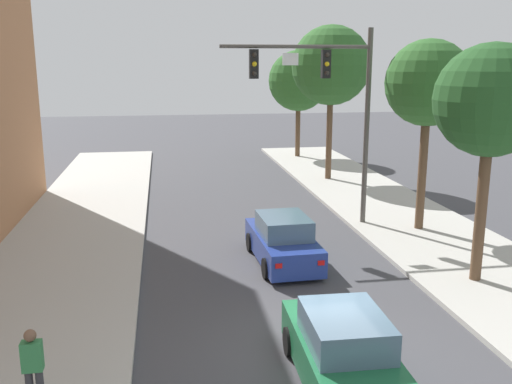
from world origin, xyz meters
TOP-DOWN VIEW (x-y plane):
  - ground_plane at (0.00, 0.00)m, footprint 120.00×120.00m
  - sidewalk_left at (-6.50, 0.00)m, footprint 5.00×60.00m
  - traffic_signal_mast at (3.01, 9.89)m, footprint 5.76×0.38m
  - car_lead_blue at (0.53, 6.19)m, footprint 1.94×4.29m
  - car_following_green at (0.21, -1.05)m, footprint 1.92×4.28m
  - pedestrian_sidewalk_left_walker at (-5.64, -1.25)m, footprint 0.36×0.22m
  - street_tree_nearest at (5.75, 3.47)m, footprint 3.14×3.14m
  - street_tree_second at (6.44, 8.70)m, footprint 3.16×3.16m
  - street_tree_third at (5.71, 18.50)m, footprint 4.19×4.19m
  - street_tree_farthest at (5.83, 26.19)m, footprint 4.00×4.00m

SIDE VIEW (x-z plane):
  - ground_plane at x=0.00m, z-range 0.00..0.00m
  - sidewalk_left at x=-6.50m, z-range 0.00..0.15m
  - car_lead_blue at x=0.53m, z-range -0.08..1.52m
  - car_following_green at x=0.21m, z-range -0.08..1.52m
  - pedestrian_sidewalk_left_walker at x=-5.64m, z-range 0.24..1.88m
  - street_tree_farthest at x=5.83m, z-range 1.65..8.69m
  - traffic_signal_mast at x=3.01m, z-range 1.55..9.05m
  - street_tree_nearest at x=5.75m, z-range 1.94..8.73m
  - street_tree_second at x=6.44m, z-range 2.07..9.16m
  - street_tree_third at x=5.71m, z-range 2.12..10.29m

